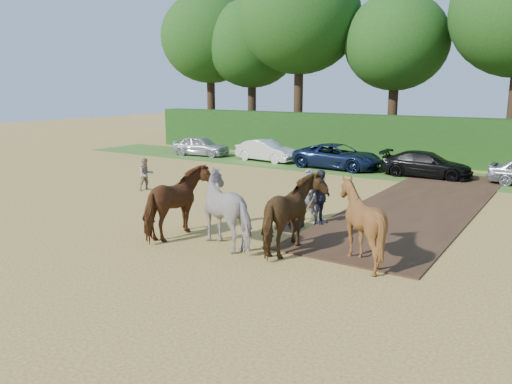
{
  "coord_description": "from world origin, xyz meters",
  "views": [
    {
      "loc": [
        6.82,
        -13.76,
        4.83
      ],
      "look_at": [
        -2.06,
        -0.18,
        1.4
      ],
      "focal_mm": 35.0,
      "sensor_mm": 36.0,
      "label": 1
    }
  ],
  "objects_px": {
    "spectator_far": "(320,197)",
    "plough_team": "(264,211)",
    "parked_cars": "(489,169)",
    "spectator_near": "(146,174)"
  },
  "relations": [
    {
      "from": "plough_team",
      "to": "parked_cars",
      "type": "relative_size",
      "value": 0.18
    },
    {
      "from": "spectator_far",
      "to": "plough_team",
      "type": "relative_size",
      "value": 0.26
    },
    {
      "from": "spectator_near",
      "to": "spectator_far",
      "type": "xyz_separation_m",
      "value": [
        9.55,
        -0.93,
        0.22
      ]
    },
    {
      "from": "parked_cars",
      "to": "spectator_near",
      "type": "bearing_deg",
      "value": -140.26
    },
    {
      "from": "spectator_far",
      "to": "parked_cars",
      "type": "xyz_separation_m",
      "value": [
        3.76,
        12.0,
        -0.29
      ]
    },
    {
      "from": "spectator_near",
      "to": "plough_team",
      "type": "distance_m",
      "value": 10.26
    },
    {
      "from": "spectator_far",
      "to": "parked_cars",
      "type": "bearing_deg",
      "value": -8.56
    },
    {
      "from": "spectator_far",
      "to": "parked_cars",
      "type": "distance_m",
      "value": 12.57
    },
    {
      "from": "plough_team",
      "to": "parked_cars",
      "type": "bearing_deg",
      "value": 75.44
    },
    {
      "from": "parked_cars",
      "to": "spectator_far",
      "type": "bearing_deg",
      "value": -107.39
    }
  ]
}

